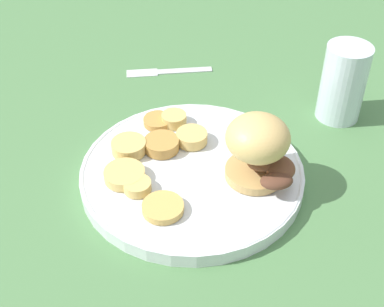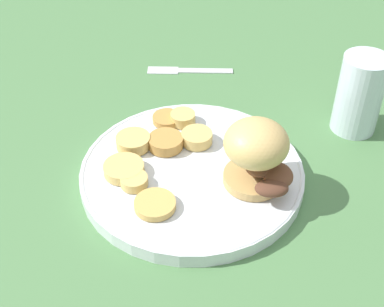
{
  "view_description": "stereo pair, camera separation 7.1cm",
  "coord_description": "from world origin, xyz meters",
  "px_view_note": "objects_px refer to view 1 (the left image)",
  "views": [
    {
      "loc": [
        0.37,
        -0.4,
        0.51
      ],
      "look_at": [
        0.0,
        0.0,
        0.05
      ],
      "focal_mm": 50.0,
      "sensor_mm": 36.0,
      "label": 1
    },
    {
      "loc": [
        0.42,
        -0.35,
        0.51
      ],
      "look_at": [
        0.0,
        0.0,
        0.05
      ],
      "focal_mm": 50.0,
      "sensor_mm": 36.0,
      "label": 2
    }
  ],
  "objects_px": {
    "dinner_plate": "(192,173)",
    "fork": "(168,71)",
    "sandwich": "(260,148)",
    "drinking_glass": "(343,83)"
  },
  "relations": [
    {
      "from": "dinner_plate",
      "to": "sandwich",
      "type": "xyz_separation_m",
      "value": [
        0.08,
        0.05,
        0.06
      ]
    },
    {
      "from": "fork",
      "to": "drinking_glass",
      "type": "distance_m",
      "value": 0.31
    },
    {
      "from": "dinner_plate",
      "to": "fork",
      "type": "xyz_separation_m",
      "value": [
        -0.22,
        0.18,
        -0.01
      ]
    },
    {
      "from": "fork",
      "to": "drinking_glass",
      "type": "bearing_deg",
      "value": 17.49
    },
    {
      "from": "sandwich",
      "to": "dinner_plate",
      "type": "bearing_deg",
      "value": -148.77
    },
    {
      "from": "dinner_plate",
      "to": "drinking_glass",
      "type": "xyz_separation_m",
      "value": [
        0.07,
        0.27,
        0.05
      ]
    },
    {
      "from": "fork",
      "to": "drinking_glass",
      "type": "xyz_separation_m",
      "value": [
        0.29,
        0.09,
        0.06
      ]
    },
    {
      "from": "drinking_glass",
      "to": "dinner_plate",
      "type": "bearing_deg",
      "value": -103.96
    },
    {
      "from": "sandwich",
      "to": "drinking_glass",
      "type": "xyz_separation_m",
      "value": [
        -0.01,
        0.22,
        -0.01
      ]
    },
    {
      "from": "drinking_glass",
      "to": "sandwich",
      "type": "bearing_deg",
      "value": -87.69
    }
  ]
}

